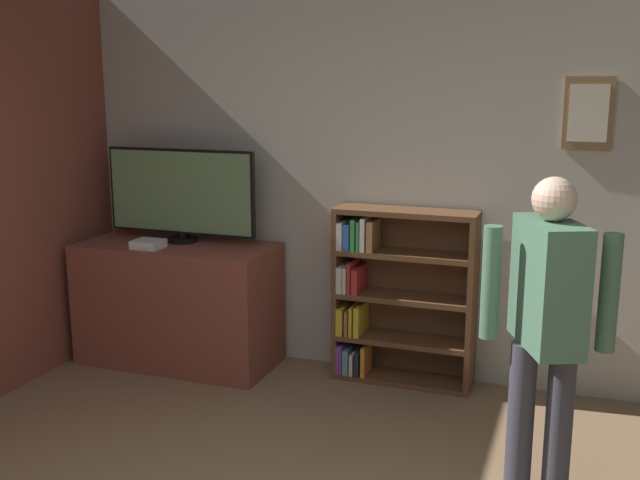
{
  "coord_description": "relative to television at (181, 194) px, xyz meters",
  "views": [
    {
      "loc": [
        1.06,
        -1.98,
        2.05
      ],
      "look_at": [
        -0.38,
        2.02,
        1.13
      ],
      "focal_mm": 42.0,
      "sensor_mm": 36.0,
      "label": 1
    }
  ],
  "objects": [
    {
      "name": "wall_back",
      "position": [
        1.68,
        0.29,
        0.11
      ],
      "size": [
        6.93,
        0.09,
        2.7
      ],
      "color": "#B2AD9E",
      "rests_on": "ground_plane"
    },
    {
      "name": "tv_ledge",
      "position": [
        0.0,
        -0.09,
        -0.79
      ],
      "size": [
        1.42,
        0.64,
        0.89
      ],
      "color": "brown",
      "rests_on": "ground_plane"
    },
    {
      "name": "television",
      "position": [
        0.0,
        0.0,
        0.0
      ],
      "size": [
        1.15,
        0.22,
        0.67
      ],
      "color": "black",
      "rests_on": "tv_ledge"
    },
    {
      "name": "game_console",
      "position": [
        -0.12,
        -0.27,
        -0.32
      ],
      "size": [
        0.2,
        0.18,
        0.06
      ],
      "color": "white",
      "rests_on": "tv_ledge"
    },
    {
      "name": "bookshelf",
      "position": [
        1.55,
        0.11,
        -0.64
      ],
      "size": [
        0.95,
        0.28,
        1.2
      ],
      "color": "brown",
      "rests_on": "ground_plane"
    },
    {
      "name": "person",
      "position": [
        2.61,
        -1.13,
        -0.28
      ],
      "size": [
        0.62,
        0.53,
        1.61
      ],
      "rotation": [
        0.0,
        0.0,
        -1.16
      ],
      "color": "#383842",
      "rests_on": "ground_plane"
    }
  ]
}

